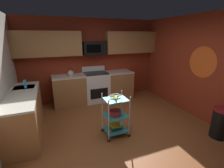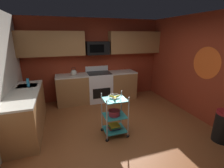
{
  "view_description": "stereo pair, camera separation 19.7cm",
  "coord_description": "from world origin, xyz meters",
  "px_view_note": "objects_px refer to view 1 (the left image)",
  "views": [
    {
      "loc": [
        -1.29,
        -2.74,
        2.08
      ],
      "look_at": [
        -0.05,
        0.43,
        1.05
      ],
      "focal_mm": 25.86,
      "sensor_mm": 36.0,
      "label": 1
    },
    {
      "loc": [
        -1.11,
        -2.81,
        2.08
      ],
      "look_at": [
        -0.05,
        0.43,
        1.05
      ],
      "focal_mm": 25.86,
      "sensor_mm": 36.0,
      "label": 2
    }
  ],
  "objects_px": {
    "book_stack": "(115,126)",
    "kettle": "(71,73)",
    "oven_range": "(96,87)",
    "microwave": "(94,48)",
    "fruit_bowl": "(116,97)",
    "trash_can": "(220,123)",
    "dish_soap_bottle": "(25,84)",
    "rolling_cart": "(116,115)",
    "mixing_bowl_large": "(115,113)"
  },
  "relations": [
    {
      "from": "book_stack",
      "to": "kettle",
      "type": "height_order",
      "value": "kettle"
    },
    {
      "from": "oven_range",
      "to": "microwave",
      "type": "bearing_deg",
      "value": 90.26
    },
    {
      "from": "book_stack",
      "to": "fruit_bowl",
      "type": "bearing_deg",
      "value": -90.0
    },
    {
      "from": "trash_can",
      "to": "oven_range",
      "type": "bearing_deg",
      "value": 122.47
    },
    {
      "from": "trash_can",
      "to": "dish_soap_bottle",
      "type": "bearing_deg",
      "value": 151.46
    },
    {
      "from": "kettle",
      "to": "trash_can",
      "type": "distance_m",
      "value": 3.97
    },
    {
      "from": "rolling_cart",
      "to": "fruit_bowl",
      "type": "xyz_separation_m",
      "value": [
        0.0,
        -0.0,
        0.42
      ]
    },
    {
      "from": "microwave",
      "to": "dish_soap_bottle",
      "type": "distance_m",
      "value": 2.25
    },
    {
      "from": "kettle",
      "to": "book_stack",
      "type": "bearing_deg",
      "value": -72.65
    },
    {
      "from": "fruit_bowl",
      "to": "dish_soap_bottle",
      "type": "relative_size",
      "value": 1.36
    },
    {
      "from": "rolling_cart",
      "to": "mixing_bowl_large",
      "type": "xyz_separation_m",
      "value": [
        -0.01,
        0.0,
        0.07
      ]
    },
    {
      "from": "fruit_bowl",
      "to": "dish_soap_bottle",
      "type": "bearing_deg",
      "value": 146.77
    },
    {
      "from": "oven_range",
      "to": "trash_can",
      "type": "bearing_deg",
      "value": -57.53
    },
    {
      "from": "oven_range",
      "to": "rolling_cart",
      "type": "distance_m",
      "value": 2.01
    },
    {
      "from": "kettle",
      "to": "oven_range",
      "type": "bearing_deg",
      "value": 0.28
    },
    {
      "from": "mixing_bowl_large",
      "to": "dish_soap_bottle",
      "type": "distance_m",
      "value": 2.15
    },
    {
      "from": "kettle",
      "to": "microwave",
      "type": "bearing_deg",
      "value": 7.91
    },
    {
      "from": "fruit_bowl",
      "to": "book_stack",
      "type": "distance_m",
      "value": 0.69
    },
    {
      "from": "oven_range",
      "to": "rolling_cart",
      "type": "height_order",
      "value": "oven_range"
    },
    {
      "from": "rolling_cart",
      "to": "fruit_bowl",
      "type": "relative_size",
      "value": 3.36
    },
    {
      "from": "oven_range",
      "to": "trash_can",
      "type": "xyz_separation_m",
      "value": [
        1.85,
        -2.9,
        -0.15
      ]
    },
    {
      "from": "book_stack",
      "to": "trash_can",
      "type": "xyz_separation_m",
      "value": [
        2.0,
        -0.89,
        0.14
      ]
    },
    {
      "from": "oven_range",
      "to": "microwave",
      "type": "distance_m",
      "value": 1.23
    },
    {
      "from": "book_stack",
      "to": "dish_soap_bottle",
      "type": "distance_m",
      "value": 2.26
    },
    {
      "from": "mixing_bowl_large",
      "to": "kettle",
      "type": "xyz_separation_m",
      "value": [
        -0.62,
        2.0,
        0.48
      ]
    },
    {
      "from": "dish_soap_bottle",
      "to": "rolling_cart",
      "type": "bearing_deg",
      "value": -33.23
    },
    {
      "from": "fruit_bowl",
      "to": "kettle",
      "type": "relative_size",
      "value": 1.03
    },
    {
      "from": "oven_range",
      "to": "dish_soap_bottle",
      "type": "xyz_separation_m",
      "value": [
        -1.91,
        -0.86,
        0.54
      ]
    },
    {
      "from": "oven_range",
      "to": "fruit_bowl",
      "type": "relative_size",
      "value": 4.04
    },
    {
      "from": "dish_soap_bottle",
      "to": "trash_can",
      "type": "distance_m",
      "value": 4.33
    },
    {
      "from": "kettle",
      "to": "mixing_bowl_large",
      "type": "bearing_deg",
      "value": -72.87
    },
    {
      "from": "rolling_cart",
      "to": "dish_soap_bottle",
      "type": "xyz_separation_m",
      "value": [
        -1.76,
        1.15,
        0.57
      ]
    },
    {
      "from": "book_stack",
      "to": "trash_can",
      "type": "height_order",
      "value": "trash_can"
    },
    {
      "from": "rolling_cart",
      "to": "dish_soap_bottle",
      "type": "height_order",
      "value": "dish_soap_bottle"
    },
    {
      "from": "fruit_bowl",
      "to": "trash_can",
      "type": "bearing_deg",
      "value": -24.05
    },
    {
      "from": "rolling_cart",
      "to": "trash_can",
      "type": "relative_size",
      "value": 1.39
    },
    {
      "from": "mixing_bowl_large",
      "to": "book_stack",
      "type": "height_order",
      "value": "mixing_bowl_large"
    },
    {
      "from": "oven_range",
      "to": "microwave",
      "type": "xyz_separation_m",
      "value": [
        -0.0,
        0.1,
        1.22
      ]
    },
    {
      "from": "trash_can",
      "to": "rolling_cart",
      "type": "bearing_deg",
      "value": 155.95
    },
    {
      "from": "fruit_bowl",
      "to": "dish_soap_bottle",
      "type": "height_order",
      "value": "dish_soap_bottle"
    },
    {
      "from": "fruit_bowl",
      "to": "kettle",
      "type": "xyz_separation_m",
      "value": [
        -0.63,
        2.0,
        0.12
      ]
    },
    {
      "from": "trash_can",
      "to": "kettle",
      "type": "bearing_deg",
      "value": 132.2
    },
    {
      "from": "fruit_bowl",
      "to": "mixing_bowl_large",
      "type": "bearing_deg",
      "value": 180.0
    },
    {
      "from": "oven_range",
      "to": "mixing_bowl_large",
      "type": "xyz_separation_m",
      "value": [
        -0.16,
        -2.01,
        0.04
      ]
    },
    {
      "from": "rolling_cart",
      "to": "dish_soap_bottle",
      "type": "bearing_deg",
      "value": 146.77
    },
    {
      "from": "microwave",
      "to": "kettle",
      "type": "xyz_separation_m",
      "value": [
        -0.78,
        -0.11,
        -0.7
      ]
    },
    {
      "from": "oven_range",
      "to": "mixing_bowl_large",
      "type": "bearing_deg",
      "value": -94.66
    },
    {
      "from": "rolling_cart",
      "to": "trash_can",
      "type": "height_order",
      "value": "rolling_cart"
    },
    {
      "from": "oven_range",
      "to": "dish_soap_bottle",
      "type": "distance_m",
      "value": 2.16
    },
    {
      "from": "rolling_cart",
      "to": "trash_can",
      "type": "xyz_separation_m",
      "value": [
        2.0,
        -0.89,
        -0.12
      ]
    }
  ]
}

